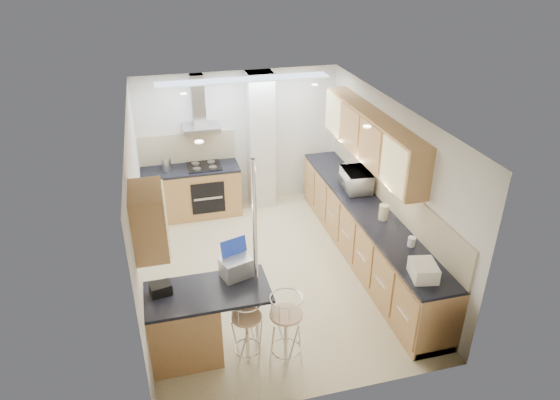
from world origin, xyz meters
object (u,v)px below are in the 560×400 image
object	(u,v)px
bread_bin	(423,270)
bar_stool_end	(286,331)
bar_stool_near	(247,332)
laptop	(236,267)
microwave	(357,180)

from	to	relation	value
bread_bin	bar_stool_end	bearing A→B (deg)	-167.80
bar_stool_near	bar_stool_end	size ratio (longest dim) A/B	0.91
bar_stool_near	bread_bin	world-z (taller)	bread_bin
bar_stool_near	bar_stool_end	xyz separation A→B (m)	(0.43, -0.14, 0.04)
laptop	bar_stool_near	world-z (taller)	laptop
bar_stool_end	bread_bin	xyz separation A→B (m)	(1.68, 0.03, 0.52)
laptop	bar_stool_end	world-z (taller)	laptop
bar_stool_end	bar_stool_near	bearing A→B (deg)	110.88
bar_stool_end	bread_bin	bearing A→B (deg)	-49.98
bread_bin	laptop	bearing A→B (deg)	176.68
laptop	bread_bin	size ratio (longest dim) A/B	0.95
laptop	bar_stool_end	bearing A→B (deg)	-69.69
bar_stool_end	microwave	bearing A→B (deg)	2.14
microwave	bar_stool_end	bearing A→B (deg)	146.68
bar_stool_end	bread_bin	size ratio (longest dim) A/B	2.73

